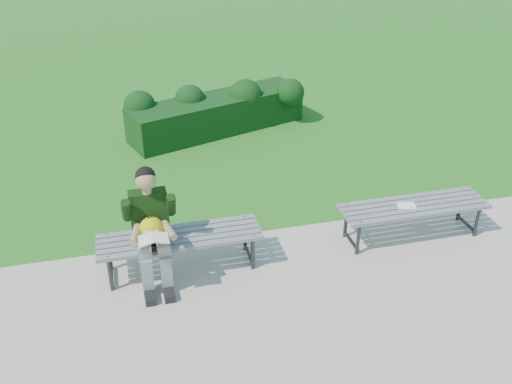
# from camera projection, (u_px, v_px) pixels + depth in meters

# --- Properties ---
(ground) EXTENTS (80.00, 80.00, 0.00)m
(ground) POSITION_uv_depth(u_px,v_px,m) (242.00, 235.00, 7.10)
(ground) COLOR #22711F
(ground) RESTS_ON ground
(walkway) EXTENTS (30.00, 3.50, 0.02)m
(walkway) POSITION_uv_depth(u_px,v_px,m) (282.00, 330.00, 5.62)
(walkway) COLOR beige
(walkway) RESTS_ON ground
(hedge) EXTENTS (3.26, 1.72, 0.86)m
(hedge) POSITION_uv_depth(u_px,v_px,m) (217.00, 110.00, 9.81)
(hedge) COLOR #183B0F
(hedge) RESTS_ON ground
(bench_left) EXTENTS (1.80, 0.50, 0.46)m
(bench_left) POSITION_uv_depth(u_px,v_px,m) (180.00, 240.00, 6.28)
(bench_left) COLOR gray
(bench_left) RESTS_ON walkway
(bench_right) EXTENTS (1.80, 0.50, 0.46)m
(bench_right) POSITION_uv_depth(u_px,v_px,m) (414.00, 209.00, 6.86)
(bench_right) COLOR gray
(bench_right) RESTS_ON walkway
(seated_boy) EXTENTS (0.56, 0.76, 1.31)m
(seated_boy) POSITION_uv_depth(u_px,v_px,m) (151.00, 225.00, 5.99)
(seated_boy) COLOR slate
(seated_boy) RESTS_ON walkway
(paper_sheet) EXTENTS (0.25, 0.21, 0.01)m
(paper_sheet) POSITION_uv_depth(u_px,v_px,m) (407.00, 206.00, 6.81)
(paper_sheet) COLOR white
(paper_sheet) RESTS_ON bench_right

